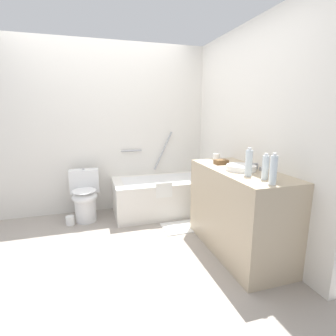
{
  "coord_description": "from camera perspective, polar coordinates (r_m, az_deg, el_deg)",
  "views": [
    {
      "loc": [
        -0.19,
        -2.7,
        1.47
      ],
      "look_at": [
        0.67,
        0.12,
        0.82
      ],
      "focal_mm": 27.71,
      "sensor_mm": 36.0,
      "label": 1
    }
  ],
  "objects": [
    {
      "name": "amenity_basket",
      "position": [
        2.94,
        11.6,
        1.32
      ],
      "size": [
        0.14,
        0.1,
        0.05
      ],
      "primitive_type": "cube",
      "color": "brown",
      "rests_on": "vanity_counter"
    },
    {
      "name": "bathtub",
      "position": [
        3.83,
        -1.2,
        -5.82
      ],
      "size": [
        1.41,
        0.73,
        1.16
      ],
      "color": "white",
      "rests_on": "ground_plane"
    },
    {
      "name": "toilet",
      "position": [
        3.72,
        -17.81,
        -5.92
      ],
      "size": [
        0.4,
        0.5,
        0.69
      ],
      "rotation": [
        0.0,
        0.0,
        -1.59
      ],
      "color": "white",
      "rests_on": "ground_plane"
    },
    {
      "name": "sink_basin",
      "position": [
        2.67,
        15.78,
        0.06
      ],
      "size": [
        0.29,
        0.29,
        0.05
      ],
      "primitive_type": "cylinder",
      "color": "white",
      "rests_on": "vanity_counter"
    },
    {
      "name": "water_bottle_1",
      "position": [
        2.37,
        20.63,
        0.16
      ],
      "size": [
        0.06,
        0.06,
        0.23
      ],
      "color": "silver",
      "rests_on": "vanity_counter"
    },
    {
      "name": "water_bottle_2",
      "position": [
        2.45,
        17.34,
        1.12
      ],
      "size": [
        0.06,
        0.06,
        0.26
      ],
      "color": "silver",
      "rests_on": "vanity_counter"
    },
    {
      "name": "drinking_glass_1",
      "position": [
        3.1,
        10.6,
        2.3
      ],
      "size": [
        0.08,
        0.08,
        0.09
      ],
      "primitive_type": "cylinder",
      "color": "white",
      "rests_on": "vanity_counter"
    },
    {
      "name": "water_bottle_0",
      "position": [
        2.22,
        22.17,
        -0.38
      ],
      "size": [
        0.06,
        0.06,
        0.26
      ],
      "color": "silver",
      "rests_on": "vanity_counter"
    },
    {
      "name": "sink_faucet",
      "position": [
        2.77,
        18.84,
        0.32
      ],
      "size": [
        0.11,
        0.15,
        0.07
      ],
      "color": "#A5A5AA",
      "rests_on": "vanity_counter"
    },
    {
      "name": "bath_mat",
      "position": [
        3.46,
        4.15,
        -12.68
      ],
      "size": [
        0.63,
        0.36,
        0.01
      ],
      "primitive_type": "cube",
      "color": "white",
      "rests_on": "ground_plane"
    },
    {
      "name": "ground_plane",
      "position": [
        3.08,
        -11.8,
        -16.44
      ],
      "size": [
        4.08,
        4.08,
        0.0
      ],
      "primitive_type": "plane",
      "color": "#9E9389"
    },
    {
      "name": "toilet_paper_roll",
      "position": [
        3.72,
        -20.72,
        -10.74
      ],
      "size": [
        0.11,
        0.11,
        0.12
      ],
      "primitive_type": "cylinder",
      "color": "white",
      "rests_on": "ground_plane"
    },
    {
      "name": "vanity_counter",
      "position": [
        2.85,
        15.18,
        -9.09
      ],
      "size": [
        0.55,
        1.29,
        0.9
      ],
      "primitive_type": "cube",
      "color": "tan",
      "rests_on": "ground_plane"
    },
    {
      "name": "wall_right_mirror",
      "position": [
        3.24,
        16.51,
        7.33
      ],
      "size": [
        0.1,
        2.74,
        2.43
      ],
      "primitive_type": "cube",
      "color": "silver",
      "rests_on": "ground_plane"
    },
    {
      "name": "drinking_glass_0",
      "position": [
        2.33,
        22.07,
        -1.59
      ],
      "size": [
        0.06,
        0.06,
        0.1
      ],
      "primitive_type": "cylinder",
      "color": "white",
      "rests_on": "vanity_counter"
    },
    {
      "name": "wall_back_tiled",
      "position": [
        3.93,
        -14.3,
        8.26
      ],
      "size": [
        3.48,
        0.1,
        2.43
      ],
      "primitive_type": "cube",
      "color": "silver",
      "rests_on": "ground_plane"
    }
  ]
}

